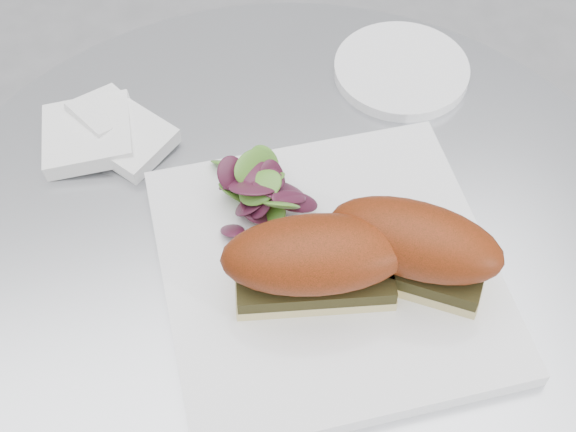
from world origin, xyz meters
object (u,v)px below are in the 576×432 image
(plate, at_px, (328,271))
(sandwich_right, at_px, (414,246))
(sandwich_left, at_px, (315,261))
(saucer, at_px, (401,70))

(plate, bearing_deg, sandwich_right, -23.75)
(sandwich_left, xyz_separation_m, sandwich_right, (0.08, -0.01, -0.00))
(sandwich_right, bearing_deg, plate, -168.56)
(sandwich_left, distance_m, saucer, 0.30)
(plate, height_order, sandwich_left, sandwich_left)
(sandwich_left, height_order, saucer, sandwich_left)
(saucer, bearing_deg, sandwich_right, -109.74)
(plate, xyz_separation_m, sandwich_right, (0.06, -0.03, 0.05))
(sandwich_left, xyz_separation_m, saucer, (0.17, 0.24, -0.05))
(plate, distance_m, sandwich_right, 0.08)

